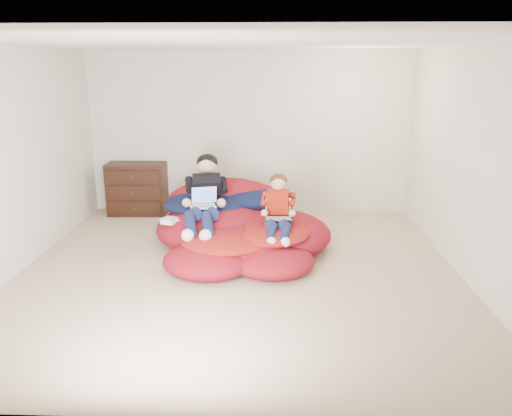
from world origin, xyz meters
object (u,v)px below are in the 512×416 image
(dresser, at_px, (137,189))
(older_boy, at_px, (205,193))
(younger_boy, at_px, (278,207))
(laptop_white, at_px, (204,201))
(beanbag_pile, at_px, (238,228))
(laptop_black, at_px, (278,212))

(dresser, bearing_deg, older_boy, -49.07)
(younger_boy, xyz_separation_m, laptop_white, (-0.94, 0.18, 0.01))
(beanbag_pile, relative_size, laptop_black, 6.32)
(laptop_black, bearing_deg, younger_boy, -90.00)
(older_boy, relative_size, laptop_white, 3.55)
(laptop_black, bearing_deg, dresser, 141.57)
(dresser, height_order, laptop_white, laptop_white)
(dresser, xyz_separation_m, laptop_black, (2.21, -1.75, 0.15))
(older_boy, bearing_deg, laptop_black, -16.94)
(dresser, xyz_separation_m, laptop_white, (1.27, -1.58, 0.24))
(older_boy, bearing_deg, dresser, 130.93)
(older_boy, height_order, laptop_white, older_boy)
(laptop_white, bearing_deg, beanbag_pile, 11.57)
(older_boy, xyz_separation_m, laptop_white, (-0.00, -0.11, -0.08))
(younger_boy, relative_size, laptop_black, 2.38)
(beanbag_pile, distance_m, younger_boy, 0.69)
(laptop_black, bearing_deg, beanbag_pile, 152.90)
(laptop_white, relative_size, laptop_black, 0.99)
(beanbag_pile, bearing_deg, younger_boy, -27.38)
(younger_boy, height_order, laptop_black, younger_boy)
(laptop_white, bearing_deg, dresser, 128.93)
(laptop_white, xyz_separation_m, laptop_black, (0.94, -0.18, -0.08))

